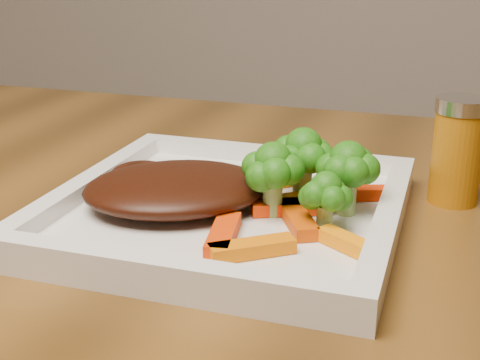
% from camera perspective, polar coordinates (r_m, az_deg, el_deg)
% --- Properties ---
extents(plate, '(0.27, 0.27, 0.01)m').
position_cam_1_polar(plate, '(0.54, -1.01, -2.98)').
color(plate, white).
rests_on(plate, dining_table).
extents(steak, '(0.19, 0.17, 0.03)m').
position_cam_1_polar(steak, '(0.54, -5.46, -0.70)').
color(steak, '#3A1408').
rests_on(steak, plate).
extents(broccoli_0, '(0.07, 0.07, 0.07)m').
position_cam_1_polar(broccoli_0, '(0.55, 5.40, 1.79)').
color(broccoli_0, '#275F0F').
rests_on(broccoli_0, plate).
extents(broccoli_1, '(0.07, 0.07, 0.06)m').
position_cam_1_polar(broccoli_1, '(0.52, 9.16, 0.46)').
color(broccoli_1, '#2D7012').
rests_on(broccoli_1, plate).
extents(broccoli_2, '(0.06, 0.06, 0.06)m').
position_cam_1_polar(broccoli_2, '(0.49, 7.33, -1.23)').
color(broccoli_2, '#136310').
rests_on(broccoli_2, plate).
extents(broccoli_3, '(0.06, 0.06, 0.06)m').
position_cam_1_polar(broccoli_3, '(0.51, 2.82, 0.22)').
color(broccoli_3, '#327213').
rests_on(broccoli_3, plate).
extents(carrot_0, '(0.06, 0.05, 0.01)m').
position_cam_1_polar(carrot_0, '(0.46, 1.04, -5.84)').
color(carrot_0, orange).
rests_on(carrot_0, plate).
extents(carrot_1, '(0.05, 0.04, 0.01)m').
position_cam_1_polar(carrot_1, '(0.47, 9.24, -5.36)').
color(carrot_1, orange).
rests_on(carrot_1, plate).
extents(carrot_2, '(0.03, 0.07, 0.01)m').
position_cam_1_polar(carrot_2, '(0.48, -1.45, -4.70)').
color(carrot_2, red).
rests_on(carrot_2, plate).
extents(carrot_3, '(0.05, 0.03, 0.01)m').
position_cam_1_polar(carrot_3, '(0.56, 10.88, -1.10)').
color(carrot_3, red).
rests_on(carrot_3, plate).
extents(carrot_4, '(0.06, 0.06, 0.01)m').
position_cam_1_polar(carrot_4, '(0.58, 2.58, -0.12)').
color(carrot_4, '#D86A03').
rests_on(carrot_4, plate).
extents(carrot_5, '(0.04, 0.06, 0.01)m').
position_cam_1_polar(carrot_5, '(0.50, 4.92, -3.32)').
color(carrot_5, '#CD4403').
rests_on(carrot_5, plate).
extents(carrot_6, '(0.06, 0.05, 0.01)m').
position_cam_1_polar(carrot_6, '(0.54, 4.93, -1.80)').
color(carrot_6, orange).
rests_on(carrot_6, plate).
extents(spice_shaker, '(0.04, 0.04, 0.09)m').
position_cam_1_polar(spice_shaker, '(0.60, 18.05, 2.36)').
color(spice_shaker, '#A86109').
rests_on(spice_shaker, dining_table).
extents(carrot_7, '(0.06, 0.04, 0.01)m').
position_cam_1_polar(carrot_7, '(0.53, 4.35, -2.31)').
color(carrot_7, '#FF3704').
rests_on(carrot_7, plate).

